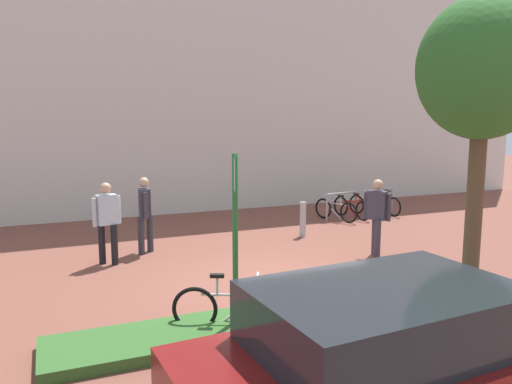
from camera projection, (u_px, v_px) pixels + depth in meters
ground_plane at (273, 283)px, 9.43m from camera, size 60.00×60.00×0.00m
building_facade at (169, 54)px, 15.88m from camera, size 28.00×1.20×10.00m
planter_strip at (291, 318)px, 7.59m from camera, size 7.00×1.10×0.16m
tree_sidewalk at (483, 71)px, 8.33m from camera, size 2.15×2.15×5.04m
parking_sign_post at (235, 218)px, 7.02m from camera, size 0.11×0.36×2.57m
bike_at_sign at (230, 308)px, 7.24m from camera, size 1.55×0.76×0.86m
bike_rack_cluster at (360, 206)px, 15.48m from camera, size 2.64×1.80×0.83m
bollard_steel at (303, 219)px, 12.97m from camera, size 0.16×0.16×0.90m
person_suited_navy at (145, 210)px, 11.34m from camera, size 0.37×0.61×1.72m
person_suited_dark at (377, 213)px, 10.99m from camera, size 0.42×0.52×1.72m
person_shirt_white at (107, 218)px, 10.46m from camera, size 0.59×0.34×1.72m
car_maroon_wagon at (396, 364)px, 4.78m from camera, size 4.40×2.24×1.54m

